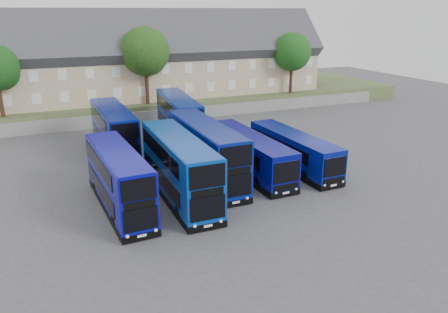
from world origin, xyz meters
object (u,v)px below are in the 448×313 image
(dd_front_mid, at_px, (179,169))
(tree_mid, at_px, (146,53))
(dd_front_left, at_px, (119,181))
(tree_east, at_px, (293,53))
(tree_far, at_px, (302,46))
(coach_east_a, at_px, (249,154))

(dd_front_mid, xyz_separation_m, tree_mid, (3.95, 24.34, 5.86))
(tree_mid, bearing_deg, dd_front_left, -108.62)
(dd_front_left, distance_m, tree_east, 37.39)
(dd_front_mid, distance_m, tree_far, 43.34)
(tree_east, bearing_deg, coach_east_a, -128.94)
(dd_front_left, bearing_deg, tree_far, 39.30)
(dd_front_left, bearing_deg, dd_front_mid, -1.68)
(tree_east, height_order, tree_far, tree_far)
(coach_east_a, distance_m, tree_far, 36.89)
(dd_front_left, xyz_separation_m, coach_east_a, (11.16, 2.81, -0.45))
(dd_front_mid, bearing_deg, coach_east_a, 22.06)
(tree_far, bearing_deg, dd_front_left, -137.90)
(tree_mid, distance_m, tree_far, 26.80)
(dd_front_mid, relative_size, tree_east, 1.39)
(dd_front_left, xyz_separation_m, dd_front_mid, (4.28, 0.08, 0.19))
(dd_front_mid, height_order, tree_far, tree_far)
(dd_front_left, height_order, dd_front_mid, dd_front_mid)
(tree_mid, bearing_deg, tree_east, -1.43)
(dd_front_mid, relative_size, tree_mid, 1.23)
(dd_front_left, relative_size, tree_mid, 1.14)
(tree_far, bearing_deg, tree_mid, -165.96)
(dd_front_left, height_order, tree_far, tree_far)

